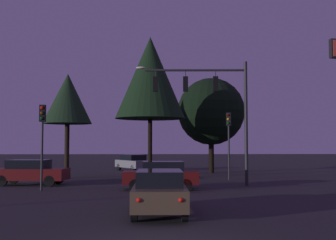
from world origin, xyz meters
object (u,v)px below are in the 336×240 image
object	(u,v)px
car_crossing_right	(30,172)
car_far_lane	(134,162)
car_nearside_lane	(159,191)
traffic_signal_mast_arm	(212,98)
car_crossing_left	(161,175)
traffic_light_corner_left	(229,132)
tree_center_horizon	(68,99)
traffic_light_corner_right	(42,130)
tree_behind_sign	(211,112)
tree_left_far	(150,78)

from	to	relation	value
car_crossing_right	car_far_lane	distance (m)	15.33
car_nearside_lane	traffic_signal_mast_arm	bearing A→B (deg)	72.53
car_crossing_left	traffic_light_corner_left	bearing A→B (deg)	52.03
car_crossing_left	traffic_signal_mast_arm	bearing A→B (deg)	35.77
traffic_signal_mast_arm	tree_center_horizon	xyz separation A→B (m)	(-9.76, 5.90, 0.53)
traffic_light_corner_left	tree_center_horizon	size ratio (longest dim) A/B	0.61
traffic_light_corner_right	tree_center_horizon	world-z (taller)	tree_center_horizon
traffic_signal_mast_arm	tree_center_horizon	bearing A→B (deg)	148.85
car_far_lane	car_crossing_left	bearing A→B (deg)	-82.54
traffic_light_corner_right	tree_behind_sign	size ratio (longest dim) A/B	0.55
traffic_light_corner_right	car_far_lane	distance (m)	18.20
car_nearside_lane	car_crossing_right	size ratio (longest dim) A/B	1.00
traffic_light_corner_right	car_far_lane	xyz separation A→B (m)	(4.04, 17.58, -2.41)
car_far_lane	car_crossing_right	bearing A→B (deg)	-111.21
car_nearside_lane	tree_left_far	world-z (taller)	tree_left_far
car_crossing_left	car_far_lane	size ratio (longest dim) A/B	0.86
car_nearside_lane	tree_behind_sign	xyz separation A→B (m)	(4.87, 22.16, 4.55)
car_nearside_lane	car_far_lane	distance (m)	25.51
tree_left_far	tree_center_horizon	bearing A→B (deg)	172.54
traffic_light_corner_left	car_far_lane	size ratio (longest dim) A/B	0.97
traffic_light_corner_right	car_crossing_right	distance (m)	4.35
tree_behind_sign	tree_left_far	world-z (taller)	tree_left_far
car_nearside_lane	tree_behind_sign	world-z (taller)	tree_behind_sign
car_nearside_lane	tree_center_horizon	bearing A→B (deg)	111.57
tree_left_far	car_crossing_left	bearing A→B (deg)	-84.98
traffic_signal_mast_arm	car_crossing_right	xyz separation A→B (m)	(-10.87, 0.68, -4.44)
traffic_light_corner_right	car_far_lane	bearing A→B (deg)	77.05
tree_left_far	traffic_light_corner_left	bearing A→B (deg)	-12.23
traffic_light_corner_left	tree_behind_sign	distance (m)	8.05
car_crossing_left	car_crossing_right	xyz separation A→B (m)	(-7.79, 2.89, 0.00)
car_crossing_right	tree_center_horizon	xyz separation A→B (m)	(1.11, 5.22, 4.97)
traffic_signal_mast_arm	tree_center_horizon	size ratio (longest dim) A/B	0.97
car_nearside_lane	car_crossing_right	distance (m)	13.47
traffic_light_corner_left	car_nearside_lane	size ratio (longest dim) A/B	1.03
traffic_light_corner_left	tree_center_horizon	distance (m)	11.91
tree_left_far	traffic_light_corner_right	bearing A→B (deg)	-126.19
traffic_light_corner_left	car_far_lane	bearing A→B (deg)	122.55
traffic_signal_mast_arm	traffic_light_corner_right	world-z (taller)	traffic_signal_mast_arm
car_crossing_left	tree_center_horizon	xyz separation A→B (m)	(-6.68, 8.11, 4.97)
traffic_light_corner_left	car_crossing_right	xyz separation A→B (m)	(-12.59, -3.25, -2.48)
car_far_lane	tree_center_horizon	size ratio (longest dim) A/B	0.63
car_crossing_left	car_far_lane	world-z (taller)	same
car_nearside_lane	tree_center_horizon	distance (m)	18.28
traffic_light_corner_right	tree_behind_sign	world-z (taller)	tree_behind_sign
car_crossing_left	tree_left_far	world-z (taller)	tree_left_far
car_crossing_right	traffic_light_corner_left	bearing A→B (deg)	14.48
traffic_light_corner_left	car_nearside_lane	world-z (taller)	traffic_light_corner_left
tree_behind_sign	car_far_lane	bearing A→B (deg)	154.70
tree_behind_sign	traffic_light_corner_left	bearing A→B (deg)	-88.93
car_nearside_lane	car_crossing_left	size ratio (longest dim) A/B	1.09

